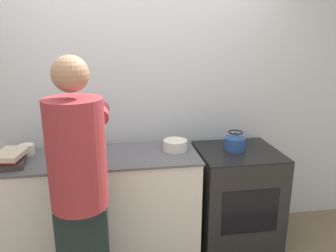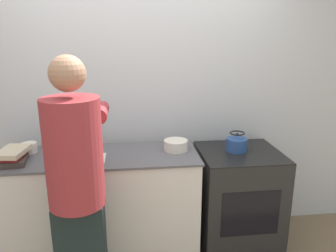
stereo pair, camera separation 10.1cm
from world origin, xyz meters
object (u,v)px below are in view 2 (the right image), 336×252
at_px(oven, 237,199).
at_px(bowl_prep, 29,148).
at_px(person, 77,184).
at_px(canister_jar, 65,140).
at_px(knife, 76,158).
at_px(cutting_board, 81,160).
at_px(kettle, 237,143).

distance_m(oven, bowl_prep, 1.85).
relative_size(oven, person, 0.51).
bearing_deg(canister_jar, person, -74.66).
xyz_separation_m(oven, bowl_prep, (-1.77, 0.10, 0.53)).
height_order(oven, knife, knife).
bearing_deg(bowl_prep, oven, -3.08).
xyz_separation_m(cutting_board, canister_jar, (-0.16, 0.27, 0.08)).
relative_size(kettle, canister_jar, 1.06).
distance_m(oven, knife, 1.46).
xyz_separation_m(person, knife, (-0.07, 0.46, 0.00)).
height_order(person, knife, person).
bearing_deg(oven, person, -155.06).
distance_m(kettle, canister_jar, 1.47).
height_order(person, canister_jar, person).
bearing_deg(bowl_prep, kettle, -2.22).
bearing_deg(cutting_board, person, -85.53).
relative_size(oven, bowl_prep, 7.37).
xyz_separation_m(knife, kettle, (1.33, 0.17, 0.01)).
xyz_separation_m(person, cutting_board, (-0.04, 0.46, -0.01)).
height_order(bowl_prep, canister_jar, canister_jar).
bearing_deg(bowl_prep, person, -55.44).
xyz_separation_m(oven, canister_jar, (-1.49, 0.13, 0.57)).
xyz_separation_m(kettle, canister_jar, (-1.46, 0.10, 0.05)).
xyz_separation_m(oven, kettle, (-0.03, 0.03, 0.52)).
relative_size(knife, bowl_prep, 1.58).
height_order(oven, cutting_board, cutting_board).
height_order(oven, bowl_prep, bowl_prep).
distance_m(knife, bowl_prep, 0.47).
relative_size(knife, kettle, 1.06).
bearing_deg(oven, bowl_prep, 176.92).
height_order(kettle, bowl_prep, kettle).
height_order(cutting_board, knife, knife).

